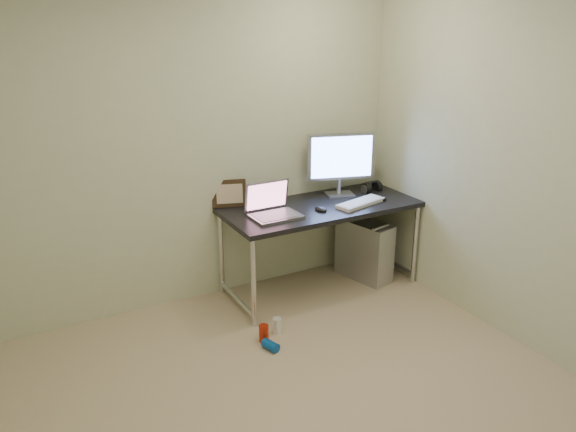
# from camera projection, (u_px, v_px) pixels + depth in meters

# --- Properties ---
(floor) EXTENTS (3.50, 3.50, 0.00)m
(floor) POSITION_uv_depth(u_px,v_px,m) (308.00, 417.00, 3.29)
(floor) COLOR tan
(floor) RESTS_ON ground
(wall_back) EXTENTS (3.50, 0.02, 2.50)m
(wall_back) POSITION_uv_depth(u_px,v_px,m) (194.00, 149.00, 4.32)
(wall_back) COLOR beige
(wall_back) RESTS_ON ground
(wall_right) EXTENTS (0.02, 3.50, 2.50)m
(wall_right) POSITION_uv_depth(u_px,v_px,m) (541.00, 173.00, 3.66)
(wall_right) COLOR beige
(wall_right) RESTS_ON ground
(desk) EXTENTS (1.62, 0.71, 0.75)m
(desk) POSITION_uv_depth(u_px,v_px,m) (321.00, 214.00, 4.64)
(desk) COLOR black
(desk) RESTS_ON ground
(tower_computer) EXTENTS (0.33, 0.54, 0.56)m
(tower_computer) POSITION_uv_depth(u_px,v_px,m) (364.00, 250.00, 4.97)
(tower_computer) COLOR #B6B7BB
(tower_computer) RESTS_ON ground
(cable_a) EXTENTS (0.01, 0.16, 0.69)m
(cable_a) POSITION_uv_depth(u_px,v_px,m) (339.00, 225.00, 5.17)
(cable_a) COLOR black
(cable_a) RESTS_ON ground
(cable_b) EXTENTS (0.02, 0.11, 0.71)m
(cable_b) POSITION_uv_depth(u_px,v_px,m) (349.00, 226.00, 5.20)
(cable_b) COLOR black
(cable_b) RESTS_ON ground
(can_red) EXTENTS (0.09, 0.09, 0.13)m
(can_red) POSITION_uv_depth(u_px,v_px,m) (264.00, 333.00, 4.04)
(can_red) COLOR #AF230D
(can_red) RESTS_ON ground
(can_white) EXTENTS (0.08, 0.08, 0.12)m
(can_white) POSITION_uv_depth(u_px,v_px,m) (277.00, 326.00, 4.15)
(can_white) COLOR silver
(can_white) RESTS_ON ground
(can_blue) EXTENTS (0.10, 0.14, 0.07)m
(can_blue) POSITION_uv_depth(u_px,v_px,m) (270.00, 345.00, 3.94)
(can_blue) COLOR #0C4AA4
(can_blue) RESTS_ON ground
(laptop) EXTENTS (0.38, 0.31, 0.26)m
(laptop) POSITION_uv_depth(u_px,v_px,m) (272.00, 208.00, 4.36)
(laptop) COLOR #A7A7AE
(laptop) RESTS_ON desk
(monitor) EXTENTS (0.56, 0.23, 0.54)m
(monitor) POSITION_uv_depth(u_px,v_px,m) (340.00, 160.00, 4.76)
(monitor) COLOR #A7A7AE
(monitor) RESTS_ON desk
(keyboard) EXTENTS (0.48, 0.26, 0.03)m
(keyboard) POSITION_uv_depth(u_px,v_px,m) (361.00, 203.00, 4.63)
(keyboard) COLOR silver
(keyboard) RESTS_ON desk
(mouse_right) EXTENTS (0.10, 0.13, 0.04)m
(mouse_right) POSITION_uv_depth(u_px,v_px,m) (382.00, 197.00, 4.75)
(mouse_right) COLOR black
(mouse_right) RESTS_ON desk
(mouse_left) EXTENTS (0.09, 0.13, 0.04)m
(mouse_left) POSITION_uv_depth(u_px,v_px,m) (321.00, 208.00, 4.48)
(mouse_left) COLOR black
(mouse_left) RESTS_ON desk
(headphones) EXTENTS (0.17, 0.11, 0.12)m
(headphones) POSITION_uv_depth(u_px,v_px,m) (372.00, 188.00, 4.98)
(headphones) COLOR black
(headphones) RESTS_ON desk
(picture_frame) EXTENTS (0.29, 0.16, 0.22)m
(picture_frame) POSITION_uv_depth(u_px,v_px,m) (229.00, 193.00, 4.55)
(picture_frame) COLOR black
(picture_frame) RESTS_ON desk
(webcam) EXTENTS (0.05, 0.04, 0.12)m
(webcam) POSITION_uv_depth(u_px,v_px,m) (258.00, 195.00, 4.58)
(webcam) COLOR silver
(webcam) RESTS_ON desk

